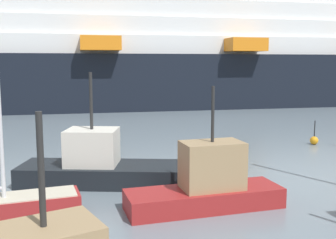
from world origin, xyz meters
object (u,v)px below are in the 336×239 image
Objects in this scene: channel_buoy_0 at (314,140)px; cruise_ship at (96,53)px; fishing_boat_1 at (98,166)px; fishing_boat_3 at (207,185)px.

cruise_ship is (-11.24, 27.26, 5.94)m from channel_buoy_0.
cruise_ship reaches higher than fishing_boat_1.
cruise_ship is (2.53, 32.28, 5.45)m from fishing_boat_1.
channel_buoy_0 is 0.01× the size of cruise_ship.
fishing_boat_1 is 5.21m from fishing_boat_3.
channel_buoy_0 is 30.08m from cruise_ship.
fishing_boat_1 is at bearing 129.29° from fishing_boat_3.
fishing_boat_3 is at bearing 148.40° from fishing_boat_1.
fishing_boat_1 is at bearing -92.17° from cruise_ship.
fishing_boat_1 reaches higher than fishing_boat_3.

